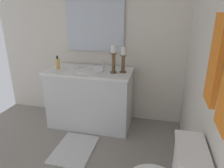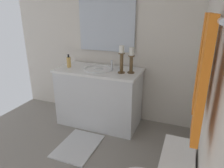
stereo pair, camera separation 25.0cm
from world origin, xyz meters
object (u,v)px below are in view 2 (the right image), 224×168
candle_holder_short (122,59)px  towel_near_vanity (201,64)px  sink_basin (99,72)px  bath_mat (78,146)px  towel_bar (215,18)px  towel_center (203,82)px  mirror (106,23)px  soap_bottle (69,62)px  vanity_cabinet (99,97)px  candle_holder_tall (131,60)px

candle_holder_short → towel_near_vanity: towel_near_vanity is taller
sink_basin → bath_mat: bearing=-0.1°
sink_basin → towel_bar: (1.46, 1.20, 0.76)m
towel_near_vanity → towel_center: same height
mirror → soap_bottle: bearing=-52.3°
vanity_cabinet → sink_basin: bearing=90.0°
soap_bottle → towel_center: towel_center is taller
candle_holder_tall → bath_mat: 1.23m
soap_bottle → bath_mat: bearing=36.7°
candle_holder_tall → bath_mat: bearing=-36.0°
soap_bottle → vanity_cabinet: bearing=96.8°
mirror → towel_near_vanity: (1.59, 1.19, -0.09)m
candle_holder_short → bath_mat: (0.58, -0.34, -0.98)m
sink_basin → towel_center: size_ratio=0.82×
vanity_cabinet → candle_holder_short: 0.68m
candle_holder_short → towel_bar: towel_bar is taller
vanity_cabinet → towel_bar: bearing=39.6°
candle_holder_tall → soap_bottle: (0.05, -0.88, -0.10)m
vanity_cabinet → sink_basin: 0.36m
sink_basin → soap_bottle: soap_bottle is taller
mirror → soap_bottle: 0.74m
vanity_cabinet → towel_near_vanity: (1.31, 1.19, 0.89)m
towel_bar → towel_center: (0.14, -0.02, -0.23)m
sink_basin → mirror: size_ratio=0.49×
towel_center → bath_mat: (-0.97, -1.19, -1.29)m
soap_bottle → bath_mat: size_ratio=0.30×
soap_bottle → towel_center: (1.55, 1.62, 0.42)m
mirror → towel_center: size_ratio=1.66×
sink_basin → candle_holder_tall: (0.00, 0.45, 0.21)m
towel_center → bath_mat: bearing=-129.4°
towel_bar → soap_bottle: bearing=-130.7°
vanity_cabinet → sink_basin: (-0.00, 0.00, 0.36)m
candle_holder_tall → towel_center: bearing=24.8°
mirror → towel_bar: size_ratio=1.42×
candle_holder_short → bath_mat: 1.19m
candle_holder_tall → mirror: bearing=-122.3°
sink_basin → candle_holder_short: bearing=82.3°
soap_bottle → towel_center: 2.28m
mirror → candle_holder_tall: mirror is taller
vanity_cabinet → candle_holder_tall: bearing=89.4°
candle_holder_tall → towel_center: size_ratio=0.65×
towel_bar → towel_near_vanity: (-0.14, -0.02, -0.22)m
candle_holder_short → towel_near_vanity: (1.27, 0.85, 0.31)m
soap_bottle → towel_near_vanity: towel_near_vanity is taller
soap_bottle → towel_near_vanity: (1.26, 1.62, 0.42)m
vanity_cabinet → candle_holder_short: candle_holder_short is taller
bath_mat → towel_bar: bearing=55.4°
mirror → towel_center: mirror is taller
vanity_cabinet → sink_basin: size_ratio=2.84×
sink_basin → bath_mat: 0.98m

